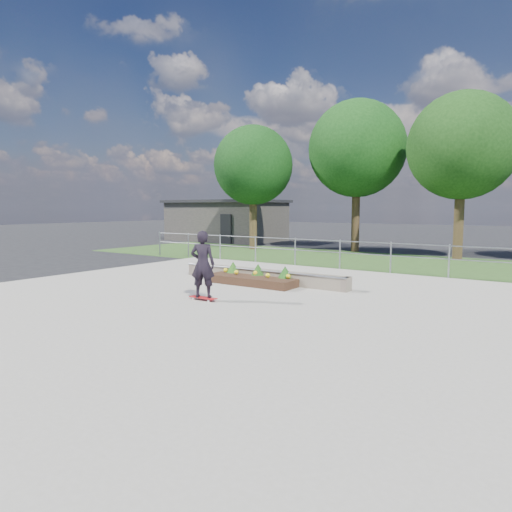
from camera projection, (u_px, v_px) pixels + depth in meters
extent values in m
plane|color=black|center=(216.00, 303.00, 11.65)|extent=(120.00, 120.00, 0.00)
cube|color=#27451B|center=(372.00, 261.00, 20.63)|extent=(30.00, 8.00, 0.02)
cube|color=gray|center=(216.00, 302.00, 11.65)|extent=(15.00, 15.00, 0.06)
cylinder|color=gray|center=(160.00, 244.00, 23.39)|extent=(0.06, 0.06, 1.20)
cylinder|color=gray|center=(188.00, 245.00, 22.25)|extent=(0.06, 0.06, 1.20)
cylinder|color=#989AA1|center=(220.00, 247.00, 21.12)|extent=(0.06, 0.06, 1.20)
cylinder|color=#94979C|center=(256.00, 250.00, 19.98)|extent=(0.06, 0.06, 1.20)
cylinder|color=gray|center=(295.00, 252.00, 18.85)|extent=(0.06, 0.06, 1.20)
cylinder|color=#919499|center=(340.00, 255.00, 17.71)|extent=(0.06, 0.06, 1.20)
cylinder|color=gray|center=(391.00, 258.00, 16.57)|extent=(0.06, 0.06, 1.20)
cylinder|color=#9A9DA2|center=(449.00, 262.00, 15.44)|extent=(0.06, 0.06, 1.20)
cylinder|color=gray|center=(340.00, 241.00, 17.65)|extent=(20.00, 0.04, 0.04)
cylinder|color=gray|center=(340.00, 253.00, 17.70)|extent=(20.00, 0.04, 0.04)
cube|color=#312E2B|center=(226.00, 222.00, 34.15)|extent=(8.00, 5.00, 2.80)
cube|color=black|center=(226.00, 201.00, 33.99)|extent=(8.40, 5.40, 0.20)
cube|color=black|center=(226.00, 229.00, 30.97)|extent=(0.90, 0.10, 2.00)
cylinder|color=#372816|center=(253.00, 224.00, 26.65)|extent=(0.44, 0.44, 2.93)
sphere|color=black|center=(253.00, 165.00, 26.29)|extent=(4.55, 4.55, 4.55)
cylinder|color=#342315|center=(355.00, 221.00, 25.14)|extent=(0.44, 0.44, 3.38)
sphere|color=black|center=(357.00, 149.00, 24.72)|extent=(5.25, 5.25, 5.25)
cylinder|color=#352515|center=(458.00, 226.00, 21.21)|extent=(0.44, 0.44, 3.15)
sphere|color=black|center=(462.00, 146.00, 20.82)|extent=(4.90, 4.90, 4.90)
cube|color=#65594A|center=(262.00, 276.00, 14.63)|extent=(6.00, 0.40, 0.40)
cylinder|color=gray|center=(258.00, 270.00, 14.44)|extent=(6.00, 0.06, 0.06)
cube|color=brown|center=(195.00, 269.00, 16.27)|extent=(0.15, 0.42, 0.40)
cube|color=brown|center=(346.00, 284.00, 12.98)|extent=(0.15, 0.42, 0.40)
cube|color=black|center=(254.00, 280.00, 14.27)|extent=(3.00, 1.20, 0.25)
sphere|color=yellow|center=(226.00, 270.00, 15.01)|extent=(0.14, 0.14, 0.14)
sphere|color=yellow|center=(236.00, 272.00, 14.51)|extent=(0.14, 0.14, 0.14)
sphere|color=yellow|center=(255.00, 273.00, 14.33)|extent=(0.14, 0.14, 0.14)
sphere|color=yellow|center=(268.00, 275.00, 13.83)|extent=(0.14, 0.14, 0.14)
sphere|color=yellow|center=(288.00, 276.00, 13.65)|extent=(0.14, 0.14, 0.14)
cone|color=#1F4D16|center=(233.00, 267.00, 15.01)|extent=(0.44, 0.44, 0.36)
cone|color=#1A4212|center=(258.00, 269.00, 14.44)|extent=(0.44, 0.44, 0.36)
cone|color=#174313|center=(285.00, 272.00, 13.87)|extent=(0.44, 0.44, 0.36)
cylinder|color=silver|center=(193.00, 299.00, 11.81)|extent=(0.05, 0.03, 0.05)
cylinder|color=white|center=(198.00, 298.00, 11.95)|extent=(0.05, 0.03, 0.05)
cylinder|color=silver|center=(209.00, 301.00, 11.51)|extent=(0.05, 0.03, 0.05)
cylinder|color=silver|center=(213.00, 300.00, 11.66)|extent=(0.05, 0.03, 0.05)
cylinder|color=gray|center=(196.00, 297.00, 11.88)|extent=(0.02, 0.18, 0.02)
cylinder|color=#A1A1A6|center=(211.00, 299.00, 11.58)|extent=(0.02, 0.18, 0.02)
cube|color=#A51417|center=(203.00, 298.00, 11.73)|extent=(0.80, 0.21, 0.02)
imported|color=black|center=(203.00, 264.00, 11.63)|extent=(0.74, 0.64, 1.72)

